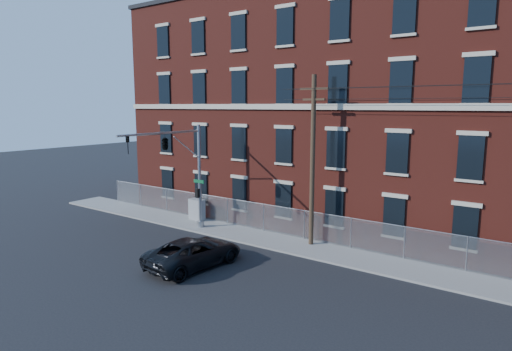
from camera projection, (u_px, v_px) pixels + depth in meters
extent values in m
plane|color=black|center=(226.00, 266.00, 23.00)|extent=(140.00, 140.00, 0.00)
cube|color=gray|center=(496.00, 288.00, 20.07)|extent=(65.00, 3.00, 0.12)
cube|color=black|center=(167.00, 183.00, 35.05)|extent=(1.20, 0.10, 2.20)
cube|color=black|center=(166.00, 138.00, 34.48)|extent=(1.20, 0.10, 2.20)
cube|color=black|center=(164.00, 90.00, 33.88)|extent=(1.20, 0.10, 2.20)
cube|color=black|center=(163.00, 42.00, 33.31)|extent=(1.20, 0.10, 2.20)
cube|color=black|center=(201.00, 188.00, 32.93)|extent=(1.20, 0.10, 2.20)
cube|color=black|center=(200.00, 141.00, 32.36)|extent=(1.20, 0.10, 2.20)
cube|color=black|center=(199.00, 89.00, 31.76)|extent=(1.20, 0.10, 2.20)
cube|color=black|center=(198.00, 37.00, 31.19)|extent=(1.20, 0.10, 2.20)
cube|color=black|center=(239.00, 194.00, 30.81)|extent=(1.20, 0.10, 2.20)
cube|color=black|center=(239.00, 143.00, 30.24)|extent=(1.20, 0.10, 2.20)
cube|color=black|center=(239.00, 87.00, 29.64)|extent=(1.20, 0.10, 2.20)
cube|color=black|center=(238.00, 32.00, 29.07)|extent=(1.20, 0.10, 2.20)
cube|color=black|center=(283.00, 200.00, 28.69)|extent=(1.20, 0.10, 2.20)
cube|color=black|center=(284.00, 146.00, 28.13)|extent=(1.20, 0.10, 2.20)
cube|color=black|center=(284.00, 86.00, 27.52)|extent=(1.20, 0.10, 2.20)
cube|color=black|center=(285.00, 27.00, 26.95)|extent=(1.20, 0.10, 2.20)
cube|color=black|center=(334.00, 208.00, 26.58)|extent=(1.20, 0.10, 2.20)
cube|color=black|center=(336.00, 149.00, 26.01)|extent=(1.20, 0.10, 2.20)
cube|color=black|center=(338.00, 84.00, 25.41)|extent=(1.20, 0.10, 2.20)
cube|color=black|center=(340.00, 20.00, 24.84)|extent=(1.20, 0.10, 2.20)
cube|color=black|center=(394.00, 217.00, 24.46)|extent=(1.20, 0.10, 2.20)
cube|color=black|center=(397.00, 153.00, 23.89)|extent=(1.20, 0.10, 2.20)
cube|color=black|center=(401.00, 82.00, 23.29)|extent=(1.20, 0.10, 2.20)
cube|color=black|center=(405.00, 12.00, 22.72)|extent=(1.20, 0.10, 2.20)
cube|color=black|center=(465.00, 227.00, 22.34)|extent=(1.20, 0.10, 2.20)
cube|color=black|center=(470.00, 158.00, 21.77)|extent=(1.20, 0.10, 2.20)
cube|color=black|center=(477.00, 80.00, 21.17)|extent=(1.20, 0.10, 2.20)
cube|color=black|center=(483.00, 2.00, 20.60)|extent=(1.20, 0.10, 2.20)
cube|color=#A5A8AD|center=(502.00, 260.00, 20.95)|extent=(59.00, 0.02, 1.80)
cylinder|color=#9EA0A5|center=(504.00, 242.00, 20.81)|extent=(59.00, 0.04, 0.04)
cylinder|color=#9EA0A5|center=(117.00, 191.00, 38.00)|extent=(0.06, 0.06, 1.85)
cylinder|color=#9EA0A5|center=(141.00, 195.00, 36.20)|extent=(0.06, 0.06, 1.85)
cylinder|color=#9EA0A5|center=(167.00, 200.00, 34.41)|extent=(0.06, 0.06, 1.85)
cylinder|color=#9EA0A5|center=(195.00, 205.00, 32.62)|extent=(0.06, 0.06, 1.85)
cylinder|color=#9EA0A5|center=(227.00, 211.00, 30.82)|extent=(0.06, 0.06, 1.85)
cylinder|color=#9EA0A5|center=(263.00, 217.00, 29.03)|extent=(0.06, 0.06, 1.85)
cylinder|color=#9EA0A5|center=(304.00, 225.00, 27.23)|extent=(0.06, 0.06, 1.85)
cylinder|color=#9EA0A5|center=(351.00, 233.00, 25.44)|extent=(0.06, 0.06, 1.85)
cylinder|color=#9EA0A5|center=(404.00, 243.00, 23.65)|extent=(0.06, 0.06, 1.85)
cylinder|color=#9EA0A5|center=(467.00, 254.00, 21.85)|extent=(0.06, 0.06, 1.85)
cylinder|color=#9EA0A5|center=(200.00, 177.00, 29.50)|extent=(0.22, 0.22, 7.00)
cylinder|color=#9EA0A5|center=(201.00, 224.00, 30.02)|extent=(0.50, 0.50, 0.40)
cylinder|color=#9EA0A5|center=(162.00, 133.00, 26.41)|extent=(0.14, 6.50, 0.14)
cylinder|color=#9EA0A5|center=(186.00, 147.00, 28.21)|extent=(0.08, 2.18, 1.56)
cube|color=#0C592D|center=(199.00, 181.00, 29.40)|extent=(0.90, 0.03, 0.22)
cube|color=black|center=(197.00, 193.00, 29.48)|extent=(0.25, 0.25, 0.60)
imported|color=black|center=(127.00, 145.00, 24.45)|extent=(0.16, 0.20, 1.00)
imported|color=black|center=(165.00, 142.00, 26.70)|extent=(0.53, 2.48, 1.00)
cylinder|color=#403020|center=(313.00, 162.00, 25.52)|extent=(0.28, 0.28, 10.00)
cube|color=#403020|center=(314.00, 89.00, 24.86)|extent=(1.80, 0.12, 0.12)
cube|color=#403020|center=(314.00, 99.00, 24.95)|extent=(1.40, 0.12, 0.12)
imported|color=black|center=(194.00, 252.00, 22.89)|extent=(3.04, 5.70, 1.52)
cube|color=gray|center=(197.00, 209.00, 31.85)|extent=(1.26, 0.71, 1.51)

